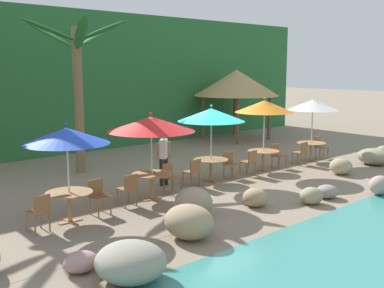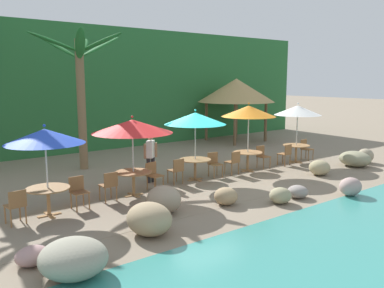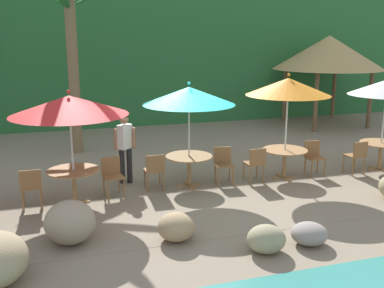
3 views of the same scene
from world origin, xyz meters
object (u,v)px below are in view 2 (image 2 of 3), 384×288
dining_table_orange (248,155)px  palapa_hut (236,91)px  chair_red_inland (109,184)px  chair_orange_seaward (262,155)px  waiter_in_white (151,154)px  chair_blue_seaward (78,190)px  umbrella_orange (249,111)px  umbrella_white (298,110)px  dining_table_teal (195,163)px  dining_table_white (296,148)px  chair_blue_inland (16,204)px  chair_white_seaward (306,148)px  chair_white_inland (286,153)px  chair_red_seaward (153,174)px  dining_table_blue (48,193)px  chair_orange_inland (234,161)px  umbrella_teal (195,119)px  umbrella_red (132,126)px  dining_table_red (134,176)px  chair_teal_inland (177,169)px  palm_tree_second (80,75)px  chair_teal_seaward (214,163)px  umbrella_blue (45,136)px

dining_table_orange → palapa_hut: 7.97m
chair_red_inland → chair_orange_seaward: bearing=3.4°
waiter_in_white → dining_table_orange: bearing=-11.5°
chair_blue_seaward → dining_table_orange: 6.89m
umbrella_orange → umbrella_white: bearing=-1.9°
chair_red_inland → dining_table_teal: bearing=7.8°
chair_blue_seaward → chair_orange_seaward: (7.73, 0.44, 0.00)m
dining_table_white → waiter_in_white: (-6.61, 0.88, 0.37)m
chair_blue_inland → chair_white_seaward: size_ratio=1.00×
chair_white_inland → dining_table_teal: bearing=175.2°
chair_blue_seaward → chair_red_seaward: 2.64m
chair_red_seaward → dining_table_blue: bearing=-172.3°
chair_blue_inland → chair_red_inland: bearing=7.6°
chair_orange_inland → dining_table_white: chair_orange_inland is taller
umbrella_orange → chair_orange_inland: 1.97m
umbrella_teal → palapa_hut: size_ratio=0.58×
dining_table_blue → umbrella_orange: size_ratio=0.42×
umbrella_red → dining_table_red: size_ratio=2.20×
chair_teal_inland → chair_orange_seaward: size_ratio=1.00×
chair_orange_seaward → chair_white_inland: same height
umbrella_teal → chair_orange_seaward: umbrella_teal is taller
dining_table_teal → umbrella_white: size_ratio=0.44×
chair_teal_inland → palm_tree_second: bearing=109.5°
umbrella_orange → palm_tree_second: size_ratio=0.50×
dining_table_blue → chair_white_inland: bearing=1.6°
umbrella_red → palm_tree_second: (0.32, 4.45, 1.50)m
chair_red_seaward → chair_teal_seaward: 2.68m
chair_red_seaward → chair_white_seaward: 7.88m
chair_blue_inland → chair_red_seaward: 4.34m
chair_orange_seaward → chair_teal_seaward: bearing=178.7°
dining_table_blue → chair_orange_seaward: (8.58, 0.56, -0.10)m
dining_table_red → dining_table_white: (7.87, 0.16, 0.00)m
dining_table_blue → umbrella_white: bearing=2.3°
chair_red_inland → umbrella_red: bearing=7.1°
dining_table_teal → umbrella_teal: bearing=90.0°
dining_table_orange → palapa_hut: palapa_hut is taller
chair_white_seaward → dining_table_white: bearing=-170.0°
chair_teal_seaward → palm_tree_second: bearing=127.8°
dining_table_blue → chair_blue_inland: (-0.83, -0.20, -0.10)m
chair_blue_seaward → umbrella_orange: 7.11m
umbrella_teal → dining_table_white: size_ratio=2.24×
dining_table_teal → chair_white_seaward: size_ratio=1.26×
dining_table_blue → dining_table_teal: (5.28, 0.63, 0.00)m
chair_teal_inland → umbrella_orange: bearing=-0.6°
umbrella_blue → chair_white_inland: umbrella_blue is taller
chair_red_seaward → chair_teal_inland: 0.97m
chair_red_inland → chair_blue_seaward: bearing=-178.1°
chair_blue_inland → chair_orange_inland: bearing=4.3°
chair_orange_seaward → dining_table_blue: bearing=-176.3°
umbrella_orange → chair_white_inland: size_ratio=3.00×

